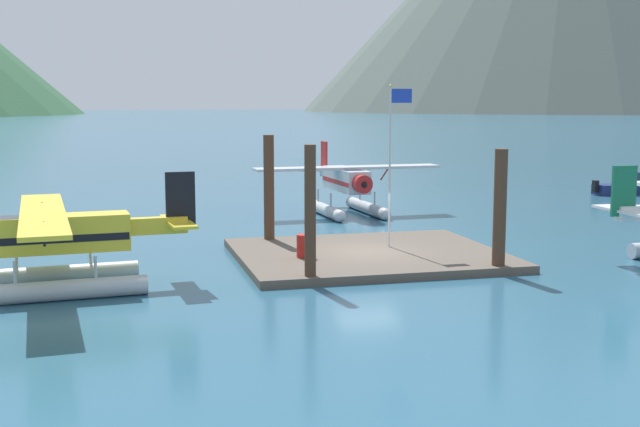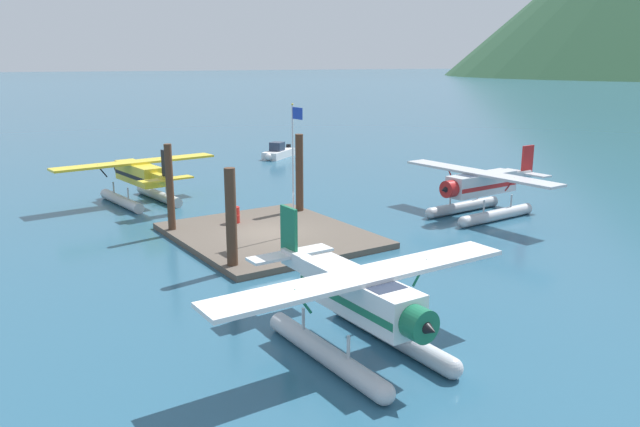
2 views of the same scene
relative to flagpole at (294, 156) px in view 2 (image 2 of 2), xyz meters
The scene contains 11 objects.
ground_plane 4.60m from the flagpole, 149.00° to the right, with size 1200.00×1200.00×0.00m, color #285670.
dock_platform 4.45m from the flagpole, 149.00° to the right, with size 10.28×8.74×0.30m, color brown.
piling_near_left 6.86m from the flagpole, 134.22° to the right, with size 0.39×0.39×4.77m, color #4C3323.
piling_near_right 5.64m from the flagpole, 61.96° to the right, with size 0.47×0.47×4.53m, color #4C3323.
piling_far_left 5.80m from the flagpole, 145.75° to the left, with size 0.45×0.45×4.79m, color #4C3323.
flagpole is the anchor object (origin of this frame).
fuel_drum 5.58m from the flagpole, 160.86° to the right, with size 0.62×0.62×0.88m.
seaplane_silver_bow_right 12.17m from the flagpole, 82.90° to the left, with size 10.45×7.98×3.84m.
seaplane_white_stbd_aft 12.87m from the flagpole, 22.17° to the right, with size 7.98×10.40×3.84m.
seaplane_yellow_port_aft 13.78m from the flagpole, 164.00° to the right, with size 7.97×10.48×3.84m.
boat_white_open_west 28.42m from the flagpole, 152.00° to the left, with size 3.64×4.30×1.50m.
Camera 2 is at (27.00, -14.75, 8.80)m, focal length 34.81 mm.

